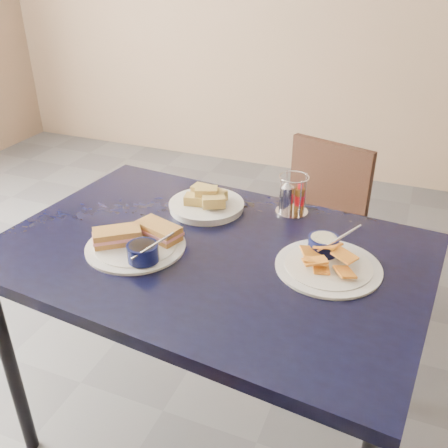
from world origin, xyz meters
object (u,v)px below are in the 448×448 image
at_px(sandwich_plate, 138,241).
at_px(condiment_caddy, 291,197).
at_px(chair_far, 311,220).
at_px(dining_table, 210,266).
at_px(bread_basket, 207,203).
at_px(plantain_plate, 327,259).

distance_m(sandwich_plate, condiment_caddy, 0.54).
height_order(chair_far, sandwich_plate, sandwich_plate).
xyz_separation_m(dining_table, sandwich_plate, (-0.20, -0.08, 0.09)).
distance_m(dining_table, condiment_caddy, 0.38).
height_order(dining_table, condiment_caddy, condiment_caddy).
bearing_deg(chair_far, bread_basket, -113.72).
relative_size(bread_basket, condiment_caddy, 1.86).
distance_m(plantain_plate, condiment_caddy, 0.33).
bearing_deg(plantain_plate, bread_basket, 157.46).
height_order(plantain_plate, bread_basket, plantain_plate).
relative_size(chair_far, bread_basket, 3.19).
distance_m(chair_far, plantain_plate, 0.85).
xyz_separation_m(chair_far, sandwich_plate, (-0.34, -0.89, 0.31)).
relative_size(chair_far, sandwich_plate, 2.57).
relative_size(dining_table, condiment_caddy, 9.85).
bearing_deg(condiment_caddy, dining_table, -116.62).
bearing_deg(sandwich_plate, bread_basket, 74.56).
height_order(sandwich_plate, plantain_plate, same).
relative_size(sandwich_plate, bread_basket, 1.24).
bearing_deg(bread_basket, chair_far, 66.28).
distance_m(chair_far, sandwich_plate, 1.01).
height_order(chair_far, condiment_caddy, condiment_caddy).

